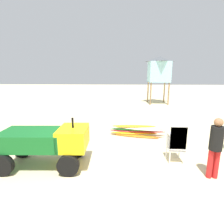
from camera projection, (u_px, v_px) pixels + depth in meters
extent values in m
plane|color=beige|center=(110.00, 171.00, 5.07)|extent=(80.00, 80.00, 0.00)
cube|color=#146023|center=(33.00, 139.00, 5.23)|extent=(1.84, 1.17, 0.50)
cube|color=yellow|center=(73.00, 138.00, 5.21)|extent=(0.84, 1.13, 0.60)
cylinder|color=black|center=(73.00, 123.00, 5.11)|extent=(0.06, 0.06, 0.30)
cylinder|color=black|center=(76.00, 149.00, 5.88)|extent=(0.61, 0.20, 0.60)
cylinder|color=black|center=(68.00, 166.00, 4.80)|extent=(0.61, 0.20, 0.60)
cylinder|color=black|center=(22.00, 149.00, 5.88)|extent=(0.61, 0.20, 0.60)
cylinder|color=black|center=(2.00, 165.00, 4.81)|extent=(0.61, 0.20, 0.60)
cube|color=silver|center=(175.00, 148.00, 5.58)|extent=(0.48, 0.48, 0.04)
cube|color=silver|center=(178.00, 145.00, 5.33)|extent=(0.48, 0.04, 0.40)
cube|color=silver|center=(175.00, 145.00, 5.56)|extent=(0.48, 0.48, 0.04)
cube|color=silver|center=(178.00, 142.00, 5.31)|extent=(0.48, 0.04, 0.40)
cube|color=silver|center=(176.00, 143.00, 5.55)|extent=(0.48, 0.48, 0.04)
cube|color=silver|center=(178.00, 139.00, 5.29)|extent=(0.48, 0.04, 0.40)
cube|color=silver|center=(176.00, 140.00, 5.53)|extent=(0.48, 0.48, 0.04)
cube|color=silver|center=(179.00, 136.00, 5.27)|extent=(0.48, 0.04, 0.40)
cube|color=silver|center=(176.00, 137.00, 5.51)|extent=(0.48, 0.48, 0.04)
cube|color=silver|center=(179.00, 134.00, 5.25)|extent=(0.48, 0.04, 0.40)
cube|color=silver|center=(176.00, 135.00, 5.49)|extent=(0.48, 0.48, 0.04)
cube|color=silver|center=(179.00, 131.00, 5.23)|extent=(0.48, 0.04, 0.40)
cylinder|color=silver|center=(179.00, 152.00, 5.83)|extent=(0.04, 0.04, 0.42)
cylinder|color=silver|center=(166.00, 152.00, 5.85)|extent=(0.04, 0.04, 0.42)
cylinder|color=silver|center=(184.00, 158.00, 5.42)|extent=(0.04, 0.04, 0.42)
cylinder|color=silver|center=(170.00, 158.00, 5.44)|extent=(0.04, 0.04, 0.42)
ellipsoid|color=orange|center=(136.00, 136.00, 7.82)|extent=(1.98, 0.65, 0.08)
ellipsoid|color=yellow|center=(134.00, 133.00, 7.98)|extent=(2.09, 0.33, 0.08)
ellipsoid|color=red|center=(137.00, 131.00, 7.99)|extent=(2.53, 0.47, 0.08)
ellipsoid|color=green|center=(137.00, 129.00, 7.97)|extent=(2.36, 0.42, 0.08)
ellipsoid|color=white|center=(139.00, 129.00, 7.80)|extent=(2.21, 0.78, 0.08)
ellipsoid|color=yellow|center=(134.00, 126.00, 7.90)|extent=(1.94, 0.25, 0.08)
cylinder|color=red|center=(210.00, 164.00, 4.69)|extent=(0.14, 0.14, 0.80)
cylinder|color=red|center=(216.00, 164.00, 4.69)|extent=(0.14, 0.14, 0.80)
cylinder|color=black|center=(217.00, 138.00, 4.54)|extent=(0.32, 0.32, 0.63)
sphere|color=#9E6B47|center=(219.00, 122.00, 4.45)|extent=(0.22, 0.22, 0.22)
cylinder|color=olive|center=(151.00, 94.00, 15.60)|extent=(0.12, 0.12, 1.98)
cylinder|color=olive|center=(169.00, 94.00, 15.53)|extent=(0.12, 0.12, 1.98)
cylinder|color=olive|center=(148.00, 92.00, 17.12)|extent=(0.12, 0.12, 1.98)
cylinder|color=olive|center=(164.00, 92.00, 17.05)|extent=(0.12, 0.12, 1.98)
cube|color=#A1E3F0|center=(159.00, 72.00, 15.92)|extent=(1.80, 1.80, 1.80)
pyramid|color=#4C5156|center=(160.00, 59.00, 15.68)|extent=(1.98, 1.98, 0.45)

